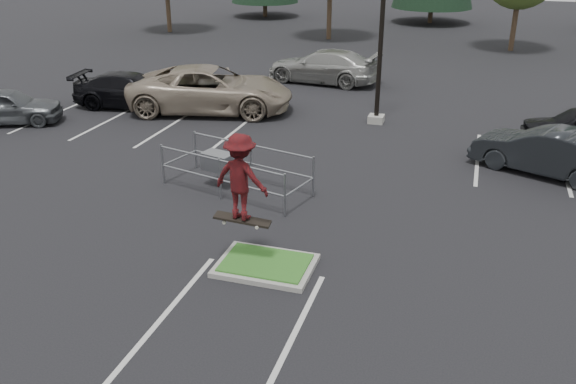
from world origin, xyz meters
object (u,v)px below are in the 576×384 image
(car_l_black, at_px, (132,90))
(car_l_grey, at_px, (6,106))
(car_far_silver, at_px, (324,66))
(skateboarder, at_px, (241,178))
(light_pole, at_px, (383,5))
(cart_corral, at_px, (222,162))
(car_r_charc, at_px, (546,151))
(car_l_tan, at_px, (209,90))

(car_l_black, height_order, car_l_grey, car_l_black)
(car_l_grey, xyz_separation_m, car_far_silver, (10.30, 10.46, 0.11))
(car_l_grey, bearing_deg, car_far_silver, -67.48)
(skateboarder, relative_size, car_l_grey, 0.52)
(light_pole, height_order, car_far_silver, light_pole)
(cart_corral, bearing_deg, skateboarder, -46.44)
(cart_corral, xyz_separation_m, car_r_charc, (9.30, 4.05, -0.05))
(skateboarder, bearing_deg, car_l_black, -40.42)
(light_pole, height_order, cart_corral, light_pole)
(light_pole, xyz_separation_m, cart_corral, (-3.30, -7.87, -3.77))
(light_pole, distance_m, car_far_silver, 7.98)
(light_pole, relative_size, car_l_tan, 1.49)
(light_pole, height_order, car_l_grey, light_pole)
(skateboarder, distance_m, car_l_black, 14.58)
(car_l_tan, bearing_deg, skateboarder, -165.63)
(skateboarder, bearing_deg, car_l_grey, -20.82)
(car_r_charc, bearing_deg, car_l_grey, -65.13)
(car_l_tan, xyz_separation_m, car_far_silver, (3.30, 6.50, -0.13))
(light_pole, bearing_deg, cart_corral, -112.72)
(car_l_black, bearing_deg, car_far_silver, -51.94)
(car_l_tan, bearing_deg, car_l_black, 82.77)
(skateboarder, relative_size, car_l_black, 0.43)
(car_r_charc, bearing_deg, skateboarder, -18.20)
(car_l_tan, height_order, car_l_grey, car_l_tan)
(light_pole, relative_size, car_far_silver, 1.80)
(light_pole, relative_size, car_l_grey, 2.45)
(car_l_black, xyz_separation_m, car_r_charc, (16.50, -2.96, 0.01))
(skateboarder, distance_m, car_far_silver, 18.14)
(skateboarder, height_order, car_far_silver, skateboarder)
(skateboarder, distance_m, car_l_tan, 12.90)
(car_l_tan, relative_size, car_far_silver, 1.21)
(car_l_black, bearing_deg, skateboarder, -146.70)
(car_l_black, xyz_separation_m, car_far_silver, (6.80, 6.86, 0.08))
(car_l_grey, bearing_deg, cart_corral, -130.60)
(car_l_tan, bearing_deg, light_pole, -99.00)
(light_pole, relative_size, car_r_charc, 2.25)
(light_pole, bearing_deg, car_l_grey, -162.33)
(cart_corral, xyz_separation_m, car_far_silver, (-0.40, 13.87, 0.03))
(car_l_tan, relative_size, car_r_charc, 1.51)
(cart_corral, bearing_deg, car_far_silver, 106.36)
(light_pole, bearing_deg, car_r_charc, -32.50)
(car_l_black, bearing_deg, light_pole, -92.50)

